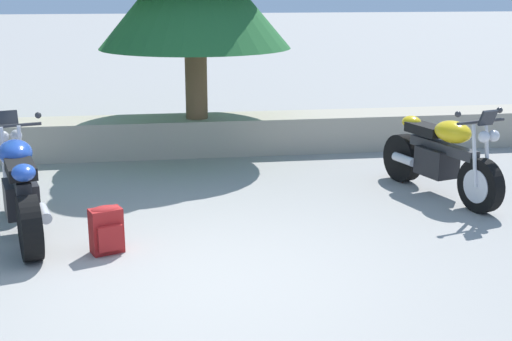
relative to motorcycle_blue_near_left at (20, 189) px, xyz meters
name	(u,v)px	position (x,y,z in m)	size (l,w,h in m)	color
ground_plane	(203,280)	(1.74, -1.44, -0.49)	(120.00, 120.00, 0.00)	gray
stone_wall	(178,136)	(1.74, 3.36, -0.21)	(36.00, 0.80, 0.55)	#A89E89
motorcycle_blue_near_left	(20,189)	(0.00, 0.00, 0.00)	(0.88, 2.03, 1.18)	black
motorcycle_yellow_centre	(441,157)	(4.80, 0.65, 0.00)	(0.90, 2.02, 1.18)	black
rider_backpack	(106,229)	(0.89, -0.65, -0.24)	(0.34, 0.32, 0.47)	#A31E1E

